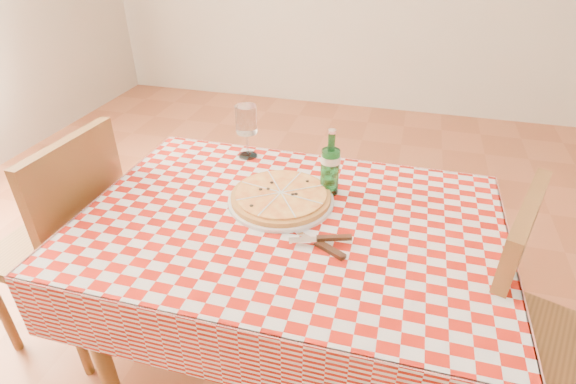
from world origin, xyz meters
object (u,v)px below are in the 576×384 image
(water_bottle, at_px, (330,162))
(wine_glass, at_px, (247,132))
(chair_far, at_px, (69,234))
(pizza_plate, at_px, (281,196))
(dining_table, at_px, (289,244))
(chair_near, at_px, (532,323))

(water_bottle, relative_size, wine_glass, 1.11)
(chair_far, distance_m, pizza_plate, 0.85)
(pizza_plate, xyz_separation_m, wine_glass, (-0.22, 0.28, 0.08))
(dining_table, distance_m, water_bottle, 0.30)
(chair_near, bearing_deg, chair_far, -160.86)
(chair_far, height_order, water_bottle, water_bottle)
(dining_table, distance_m, pizza_plate, 0.16)
(chair_near, height_order, chair_far, chair_far)
(pizza_plate, relative_size, water_bottle, 1.51)
(wine_glass, bearing_deg, dining_table, -54.01)
(chair_far, relative_size, water_bottle, 4.07)
(chair_near, height_order, water_bottle, water_bottle)
(chair_near, xyz_separation_m, chair_far, (-1.61, -0.00, 0.01))
(chair_far, bearing_deg, dining_table, -175.47)
(dining_table, height_order, wine_glass, wine_glass)
(chair_far, bearing_deg, chair_near, -176.58)
(chair_near, distance_m, chair_far, 1.61)
(chair_far, bearing_deg, wine_glass, -143.40)
(pizza_plate, bearing_deg, water_bottle, 35.78)
(chair_far, bearing_deg, water_bottle, -164.32)
(dining_table, xyz_separation_m, water_bottle, (0.09, 0.19, 0.21))
(dining_table, height_order, chair_near, chair_near)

